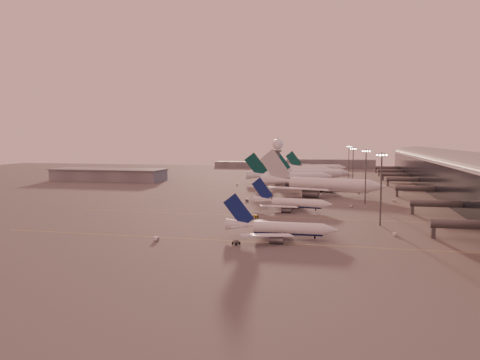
# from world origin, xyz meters

# --- Properties ---
(ground) EXTENTS (700.00, 700.00, 0.00)m
(ground) POSITION_xyz_m (0.00, 0.00, 0.00)
(ground) COLOR #4C4A4A
(ground) RESTS_ON ground
(taxiway_markings) EXTENTS (180.00, 185.25, 0.02)m
(taxiway_markings) POSITION_xyz_m (30.00, 56.00, 0.01)
(taxiway_markings) COLOR #D8C54C
(taxiway_markings) RESTS_ON ground
(terminal) EXTENTS (57.00, 362.00, 23.04)m
(terminal) POSITION_xyz_m (107.88, 110.09, 10.52)
(terminal) COLOR black
(terminal) RESTS_ON ground
(hangar) EXTENTS (82.00, 27.00, 8.50)m
(hangar) POSITION_xyz_m (-120.00, 140.00, 4.32)
(hangar) COLOR slate
(hangar) RESTS_ON ground
(radar_tower) EXTENTS (6.40, 6.40, 31.10)m
(radar_tower) POSITION_xyz_m (5.00, 120.00, 20.95)
(radar_tower) COLOR #4F5155
(radar_tower) RESTS_ON ground
(mast_a) EXTENTS (3.60, 0.56, 25.00)m
(mast_a) POSITION_xyz_m (58.00, 0.00, 13.74)
(mast_a) COLOR #4F5155
(mast_a) RESTS_ON ground
(mast_b) EXTENTS (3.60, 0.56, 25.00)m
(mast_b) POSITION_xyz_m (55.00, 55.00, 13.74)
(mast_b) COLOR #4F5155
(mast_b) RESTS_ON ground
(mast_c) EXTENTS (3.60, 0.56, 25.00)m
(mast_c) POSITION_xyz_m (50.00, 110.00, 13.74)
(mast_c) COLOR #4F5155
(mast_c) RESTS_ON ground
(mast_d) EXTENTS (3.60, 0.56, 25.00)m
(mast_d) POSITION_xyz_m (48.00, 200.00, 13.74)
(mast_d) COLOR #4F5155
(mast_d) RESTS_ON ground
(distant_horizon) EXTENTS (165.00, 37.50, 9.00)m
(distant_horizon) POSITION_xyz_m (2.62, 325.14, 3.89)
(distant_horizon) COLOR slate
(distant_horizon) RESTS_ON ground
(narrowbody_near) EXTENTS (33.98, 27.16, 13.29)m
(narrowbody_near) POSITION_xyz_m (27.67, -29.29, 2.69)
(narrowbody_near) COLOR white
(narrowbody_near) RESTS_ON ground
(narrowbody_mid) EXTENTS (34.19, 27.09, 13.42)m
(narrowbody_mid) POSITION_xyz_m (24.47, 26.91, 2.72)
(narrowbody_mid) COLOR white
(narrowbody_mid) RESTS_ON ground
(widebody_white) EXTENTS (67.60, 53.49, 24.27)m
(widebody_white) POSITION_xyz_m (33.14, 84.90, 4.21)
(widebody_white) COLOR white
(widebody_white) RESTS_ON ground
(greentail_a) EXTENTS (57.06, 45.58, 21.03)m
(greentail_a) POSITION_xyz_m (9.80, 141.43, 3.71)
(greentail_a) COLOR white
(greentail_a) RESTS_ON ground
(greentail_b) EXTENTS (57.98, 46.20, 21.56)m
(greentail_b) POSITION_xyz_m (21.03, 176.08, 3.81)
(greentail_b) COLOR white
(greentail_b) RESTS_ON ground
(greentail_c) EXTENTS (54.55, 44.07, 19.82)m
(greentail_c) POSITION_xyz_m (9.35, 219.92, 3.50)
(greentail_c) COLOR white
(greentail_c) RESTS_ON ground
(greentail_d) EXTENTS (53.03, 42.45, 19.43)m
(greentail_d) POSITION_xyz_m (20.33, 253.38, 3.43)
(greentail_d) COLOR white
(greentail_d) RESTS_ON ground
(gsv_truck_a) EXTENTS (6.07, 2.44, 2.42)m
(gsv_truck_a) POSITION_xyz_m (-6.53, -40.12, 1.24)
(gsv_truck_a) COLOR white
(gsv_truck_a) RESTS_ON ground
(gsv_tug_near) EXTENTS (4.08, 4.61, 1.13)m
(gsv_tug_near) POSITION_xyz_m (16.71, -39.72, 0.58)
(gsv_tug_near) COLOR #55585A
(gsv_tug_near) RESTS_ON ground
(gsv_catering_a) EXTENTS (4.59, 2.25, 3.73)m
(gsv_catering_a) POSITION_xyz_m (61.30, -16.99, 1.86)
(gsv_catering_a) COLOR white
(gsv_catering_a) RESTS_ON ground
(gsv_tug_mid) EXTENTS (4.24, 3.63, 1.04)m
(gsv_tug_mid) POSITION_xyz_m (13.41, 5.80, 0.54)
(gsv_tug_mid) COLOR #BF9516
(gsv_tug_mid) RESTS_ON ground
(gsv_truck_b) EXTENTS (5.20, 3.37, 1.98)m
(gsv_truck_b) POSITION_xyz_m (49.02, 41.72, 1.01)
(gsv_truck_b) COLOR white
(gsv_truck_b) RESTS_ON ground
(gsv_truck_c) EXTENTS (6.19, 4.95, 2.41)m
(gsv_truck_c) POSITION_xyz_m (0.82, 51.05, 1.23)
(gsv_truck_c) COLOR #55585A
(gsv_truck_c) RESTS_ON ground
(gsv_catering_b) EXTENTS (5.46, 2.70, 4.43)m
(gsv_catering_b) POSITION_xyz_m (68.66, 65.81, 2.21)
(gsv_catering_b) COLOR white
(gsv_catering_b) RESTS_ON ground
(gsv_truck_d) EXTENTS (3.20, 5.79, 2.21)m
(gsv_truck_d) POSITION_xyz_m (-21.90, 125.91, 1.13)
(gsv_truck_d) COLOR white
(gsv_truck_d) RESTS_ON ground
(gsv_tug_hangar) EXTENTS (3.55, 2.26, 0.98)m
(gsv_tug_hangar) POSITION_xyz_m (55.54, 145.72, 0.51)
(gsv_tug_hangar) COLOR #BF9516
(gsv_tug_hangar) RESTS_ON ground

